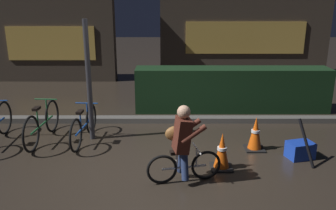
{
  "coord_description": "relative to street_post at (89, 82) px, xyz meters",
  "views": [
    {
      "loc": [
        0.2,
        -5.5,
        2.77
      ],
      "look_at": [
        0.2,
        0.6,
        0.9
      ],
      "focal_mm": 37.87,
      "sensor_mm": 36.0,
      "label": 1
    }
  ],
  "objects": [
    {
      "name": "ground_plane",
      "position": [
        1.34,
        -1.2,
        -1.19
      ],
      "size": [
        40.0,
        40.0,
        0.0
      ],
      "primitive_type": "plane",
      "color": "#2D261E"
    },
    {
      "name": "sidewalk_curb",
      "position": [
        1.34,
        1.0,
        -1.13
      ],
      "size": [
        12.0,
        0.24,
        0.12
      ],
      "primitive_type": "cube",
      "color": "#56544F",
      "rests_on": "ground"
    },
    {
      "name": "hedge_row",
      "position": [
        3.14,
        1.9,
        -0.65
      ],
      "size": [
        4.8,
        0.7,
        1.09
      ],
      "primitive_type": "cube",
      "color": "black",
      "rests_on": "ground"
    },
    {
      "name": "storefront_left",
      "position": [
        -2.32,
        5.3,
        0.65
      ],
      "size": [
        4.14,
        0.54,
        3.69
      ],
      "color": "#42382D",
      "rests_on": "ground"
    },
    {
      "name": "storefront_right",
      "position": [
        4.23,
        6.0,
        1.19
      ],
      "size": [
        5.91,
        0.54,
        4.78
      ],
      "color": "#42382D",
      "rests_on": "ground"
    },
    {
      "name": "street_post",
      "position": [
        0.0,
        0.0,
        0.0
      ],
      "size": [
        0.1,
        0.1,
        2.38
      ],
      "primitive_type": "cylinder",
      "color": "#2D2D33",
      "rests_on": "ground"
    },
    {
      "name": "parked_bike_left_mid",
      "position": [
        -0.96,
        -0.11,
        -0.83
      ],
      "size": [
        0.46,
        1.73,
        0.8
      ],
      "rotation": [
        0.0,
        0.0,
        1.51
      ],
      "color": "black",
      "rests_on": "ground"
    },
    {
      "name": "parked_bike_center_left",
      "position": [
        -0.12,
        -0.16,
        -0.86
      ],
      "size": [
        0.46,
        1.59,
        0.73
      ],
      "rotation": [
        0.0,
        0.0,
        1.48
      ],
      "color": "black",
      "rests_on": "ground"
    },
    {
      "name": "traffic_cone_near",
      "position": [
        2.44,
        -1.3,
        -0.89
      ],
      "size": [
        0.36,
        0.36,
        0.63
      ],
      "color": "black",
      "rests_on": "ground"
    },
    {
      "name": "traffic_cone_far",
      "position": [
        3.17,
        -0.53,
        -0.88
      ],
      "size": [
        0.36,
        0.36,
        0.65
      ],
      "color": "black",
      "rests_on": "ground"
    },
    {
      "name": "blue_crate",
      "position": [
        3.9,
        -0.9,
        -1.04
      ],
      "size": [
        0.51,
        0.43,
        0.3
      ],
      "primitive_type": "cube",
      "rotation": [
        0.0,
        0.0,
        0.27
      ],
      "color": "#193DB7",
      "rests_on": "ground"
    },
    {
      "name": "cyclist",
      "position": [
        1.76,
        -1.73,
        -0.56
      ],
      "size": [
        1.17,
        0.5,
        1.25
      ],
      "rotation": [
        0.0,
        0.0,
        0.21
      ],
      "color": "black",
      "rests_on": "ground"
    },
    {
      "name": "closed_umbrella",
      "position": [
        3.89,
        -1.15,
        -0.8
      ],
      "size": [
        0.27,
        0.37,
        0.79
      ],
      "primitive_type": "cylinder",
      "rotation": [
        0.0,
        0.45,
        2.17
      ],
      "color": "black",
      "rests_on": "ground"
    }
  ]
}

